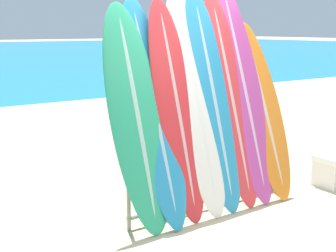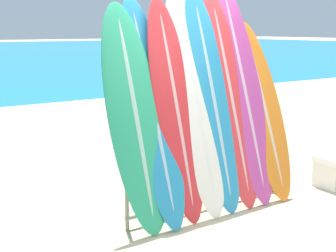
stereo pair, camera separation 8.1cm
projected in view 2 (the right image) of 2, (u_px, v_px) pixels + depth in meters
name	position (u px, v px, depth m)	size (l,w,h in m)	color
ground_plane	(243.00, 228.00, 4.68)	(160.00, 160.00, 0.00)	#CCB789
surfboard_rack	(208.00, 172.00, 5.10)	(2.06, 0.04, 0.78)	gray
surfboard_slot_0	(135.00, 116.00, 4.57)	(0.59, 0.81, 2.24)	#289E70
surfboard_slot_1	(152.00, 110.00, 4.71)	(0.51, 0.95, 2.31)	teal
surfboard_slot_2	(175.00, 109.00, 4.82)	(0.50, 0.79, 2.30)	red
surfboard_slot_3	(195.00, 101.00, 4.98)	(0.55, 0.90, 2.42)	silver
surfboard_slot_4	(212.00, 100.00, 5.10)	(0.54, 0.85, 2.39)	teal
surfboard_slot_5	(230.00, 99.00, 5.24)	(0.52, 0.86, 2.38)	red
surfboard_slot_6	(243.00, 89.00, 5.37)	(0.56, 0.97, 2.57)	#B23D8E
surfboard_slot_7	(264.00, 109.00, 5.51)	(0.55, 0.87, 2.05)	orange
person_mid_beach	(191.00, 83.00, 8.89)	(0.28, 0.30, 1.73)	#846047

